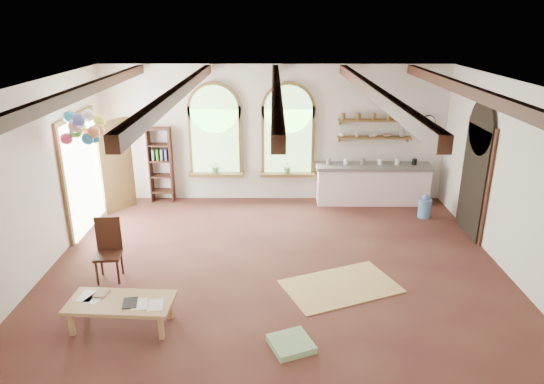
{
  "coord_description": "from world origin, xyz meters",
  "views": [
    {
      "loc": [
        -0.05,
        -7.64,
        4.18
      ],
      "look_at": [
        -0.07,
        0.6,
        1.2
      ],
      "focal_mm": 32.0,
      "sensor_mm": 36.0,
      "label": 1
    }
  ],
  "objects_px": {
    "coffee_table": "(121,304)",
    "side_chair": "(109,262)",
    "kitchen_counter": "(372,184)",
    "balloon_cluster": "(84,128)"
  },
  "relations": [
    {
      "from": "coffee_table",
      "to": "side_chair",
      "type": "bearing_deg",
      "value": 113.85
    },
    {
      "from": "kitchen_counter",
      "to": "balloon_cluster",
      "type": "xyz_separation_m",
      "value": [
        -5.71,
        -2.4,
        1.86
      ]
    },
    {
      "from": "kitchen_counter",
      "to": "balloon_cluster",
      "type": "height_order",
      "value": "balloon_cluster"
    },
    {
      "from": "coffee_table",
      "to": "side_chair",
      "type": "relative_size",
      "value": 1.42
    },
    {
      "from": "coffee_table",
      "to": "side_chair",
      "type": "distance_m",
      "value": 1.49
    },
    {
      "from": "kitchen_counter",
      "to": "coffee_table",
      "type": "height_order",
      "value": "kitchen_counter"
    },
    {
      "from": "coffee_table",
      "to": "side_chair",
      "type": "height_order",
      "value": "side_chair"
    },
    {
      "from": "balloon_cluster",
      "to": "kitchen_counter",
      "type": "bearing_deg",
      "value": 22.8
    },
    {
      "from": "kitchen_counter",
      "to": "side_chair",
      "type": "height_order",
      "value": "side_chair"
    },
    {
      "from": "balloon_cluster",
      "to": "side_chair",
      "type": "bearing_deg",
      "value": -63.19
    }
  ]
}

